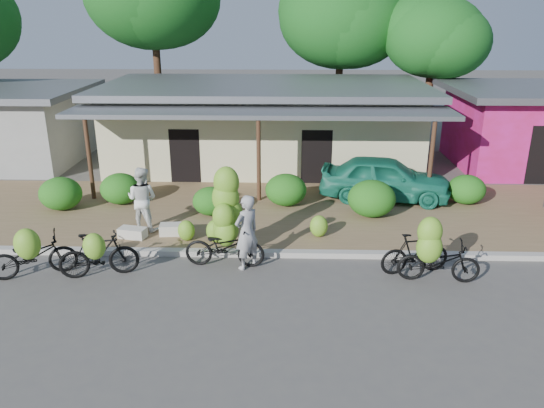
{
  "coord_description": "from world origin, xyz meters",
  "views": [
    {
      "loc": [
        0.91,
        -10.66,
        6.06
      ],
      "look_at": [
        0.53,
        2.72,
        1.2
      ],
      "focal_mm": 35.0,
      "sensor_mm": 36.0,
      "label": 1
    }
  ],
  "objects_px": {
    "bike_left": "(98,254)",
    "bike_right": "(419,249)",
    "bike_far_right": "(439,262)",
    "sack_near": "(175,229)",
    "sack_far": "(133,233)",
    "bystander": "(142,199)",
    "teal_van": "(385,178)",
    "bike_center": "(226,227)",
    "bike_far_left": "(32,254)",
    "tree_near_right": "(429,34)",
    "vendor": "(247,232)",
    "tree_center_right": "(337,15)"
  },
  "relations": [
    {
      "from": "tree_near_right",
      "to": "bystander",
      "type": "xyz_separation_m",
      "value": [
        -10.5,
        -11.18,
        -4.05
      ]
    },
    {
      "from": "tree_near_right",
      "to": "bystander",
      "type": "bearing_deg",
      "value": -133.2
    },
    {
      "from": "teal_van",
      "to": "bike_right",
      "type": "bearing_deg",
      "value": -171.61
    },
    {
      "from": "tree_near_right",
      "to": "sack_far",
      "type": "height_order",
      "value": "tree_near_right"
    },
    {
      "from": "tree_near_right",
      "to": "vendor",
      "type": "distance_m",
      "value": 15.75
    },
    {
      "from": "bike_center",
      "to": "bystander",
      "type": "height_order",
      "value": "bike_center"
    },
    {
      "from": "tree_near_right",
      "to": "bike_far_right",
      "type": "height_order",
      "value": "tree_near_right"
    },
    {
      "from": "bike_far_right",
      "to": "bike_far_left",
      "type": "bearing_deg",
      "value": 94.96
    },
    {
      "from": "bike_left",
      "to": "bike_right",
      "type": "relative_size",
      "value": 1.08
    },
    {
      "from": "sack_near",
      "to": "vendor",
      "type": "relative_size",
      "value": 0.44
    },
    {
      "from": "bike_right",
      "to": "bystander",
      "type": "height_order",
      "value": "bystander"
    },
    {
      "from": "bike_far_left",
      "to": "bike_center",
      "type": "xyz_separation_m",
      "value": [
        4.54,
        1.0,
        0.35
      ]
    },
    {
      "from": "bike_far_left",
      "to": "sack_far",
      "type": "xyz_separation_m",
      "value": [
        1.78,
        2.18,
        -0.35
      ]
    },
    {
      "from": "bike_left",
      "to": "sack_near",
      "type": "relative_size",
      "value": 2.3
    },
    {
      "from": "bike_far_left",
      "to": "sack_far",
      "type": "relative_size",
      "value": 2.84
    },
    {
      "from": "bike_far_right",
      "to": "sack_near",
      "type": "xyz_separation_m",
      "value": [
        -6.76,
        2.36,
        -0.24
      ]
    },
    {
      "from": "bike_center",
      "to": "tree_center_right",
      "type": "bearing_deg",
      "value": -12.14
    },
    {
      "from": "bike_right",
      "to": "teal_van",
      "type": "height_order",
      "value": "bike_right"
    },
    {
      "from": "sack_near",
      "to": "sack_far",
      "type": "relative_size",
      "value": 1.13
    },
    {
      "from": "bike_left",
      "to": "bike_right",
      "type": "xyz_separation_m",
      "value": [
        7.68,
        0.26,
        0.1
      ]
    },
    {
      "from": "vendor",
      "to": "sack_near",
      "type": "bearing_deg",
      "value": -82.93
    },
    {
      "from": "vendor",
      "to": "bike_left",
      "type": "bearing_deg",
      "value": -33.56
    },
    {
      "from": "sack_far",
      "to": "bystander",
      "type": "bearing_deg",
      "value": 72.51
    },
    {
      "from": "bike_far_left",
      "to": "bike_far_right",
      "type": "bearing_deg",
      "value": -111.08
    },
    {
      "from": "sack_near",
      "to": "teal_van",
      "type": "bearing_deg",
      "value": 26.57
    },
    {
      "from": "tree_near_right",
      "to": "bike_left",
      "type": "xyz_separation_m",
      "value": [
        -10.88,
        -13.91,
        -4.49
      ]
    },
    {
      "from": "bike_far_right",
      "to": "sack_near",
      "type": "bearing_deg",
      "value": 75.23
    },
    {
      "from": "sack_near",
      "to": "bystander",
      "type": "height_order",
      "value": "bystander"
    },
    {
      "from": "sack_near",
      "to": "vendor",
      "type": "bearing_deg",
      "value": -39.49
    },
    {
      "from": "sack_far",
      "to": "bystander",
      "type": "relative_size",
      "value": 0.4
    },
    {
      "from": "teal_van",
      "to": "bystander",
      "type": "bearing_deg",
      "value": 120.71
    },
    {
      "from": "bike_far_left",
      "to": "bike_far_right",
      "type": "xyz_separation_m",
      "value": [
        9.69,
        0.08,
        -0.1
      ]
    },
    {
      "from": "bike_right",
      "to": "bystander",
      "type": "xyz_separation_m",
      "value": [
        -7.3,
        2.47,
        0.33
      ]
    },
    {
      "from": "bike_left",
      "to": "bystander",
      "type": "bearing_deg",
      "value": -23.02
    },
    {
      "from": "bike_right",
      "to": "bystander",
      "type": "bearing_deg",
      "value": 58.79
    },
    {
      "from": "tree_near_right",
      "to": "bike_far_left",
      "type": "distance_m",
      "value": 19.24
    },
    {
      "from": "bike_center",
      "to": "teal_van",
      "type": "xyz_separation_m",
      "value": [
        4.81,
        4.66,
        -0.1
      ]
    },
    {
      "from": "bike_far_left",
      "to": "bike_left",
      "type": "bearing_deg",
      "value": -110.29
    },
    {
      "from": "bike_left",
      "to": "bike_right",
      "type": "distance_m",
      "value": 7.69
    },
    {
      "from": "bike_far_right",
      "to": "vendor",
      "type": "height_order",
      "value": "vendor"
    },
    {
      "from": "tree_center_right",
      "to": "bike_center",
      "type": "height_order",
      "value": "tree_center_right"
    },
    {
      "from": "bike_left",
      "to": "bike_right",
      "type": "bearing_deg",
      "value": -103.05
    },
    {
      "from": "bike_center",
      "to": "vendor",
      "type": "relative_size",
      "value": 1.27
    },
    {
      "from": "tree_near_right",
      "to": "teal_van",
      "type": "bearing_deg",
      "value": -110.57
    },
    {
      "from": "bike_right",
      "to": "tree_near_right",
      "type": "bearing_deg",
      "value": -25.73
    },
    {
      "from": "bike_right",
      "to": "teal_van",
      "type": "bearing_deg",
      "value": -13.49
    },
    {
      "from": "vendor",
      "to": "teal_van",
      "type": "distance_m",
      "value": 6.57
    },
    {
      "from": "vendor",
      "to": "bystander",
      "type": "distance_m",
      "value": 3.78
    },
    {
      "from": "bike_right",
      "to": "teal_van",
      "type": "relative_size",
      "value": 0.42
    },
    {
      "from": "bike_right",
      "to": "sack_far",
      "type": "bearing_deg",
      "value": 63.36
    }
  ]
}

